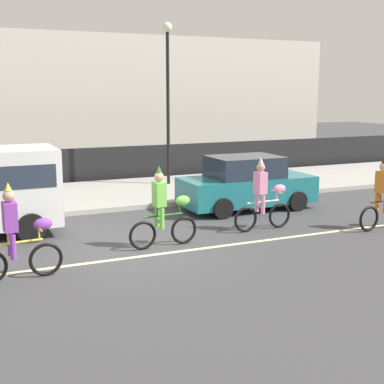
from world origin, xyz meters
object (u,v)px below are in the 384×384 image
parade_cyclist_purple (18,238)px  parade_cyclist_lime (164,211)px  parked_car_teal (246,184)px  street_lamp_post (168,80)px  parade_cyclist_pink (264,198)px

parade_cyclist_purple → parade_cyclist_lime: same height
parked_car_teal → street_lamp_post: size_ratio=0.70×
parade_cyclist_pink → parked_car_teal: parade_cyclist_pink is taller
parade_cyclist_purple → parade_cyclist_pink: bearing=12.4°
parade_cyclist_purple → parked_car_teal: (7.11, 3.77, -0.06)m
parade_cyclist_lime → parade_cyclist_pink: size_ratio=1.00×
parade_cyclist_purple → parked_car_teal: size_ratio=0.47×
parade_cyclist_lime → parked_car_teal: 4.68m
parade_cyclist_purple → parked_car_teal: bearing=27.9°
parked_car_teal → parade_cyclist_lime: bearing=-143.5°
parade_cyclist_purple → street_lamp_post: (6.29, 8.22, 3.15)m
parade_cyclist_purple → street_lamp_post: bearing=52.6°
parade_cyclist_lime → street_lamp_post: bearing=67.9°
parked_car_teal → parade_cyclist_purple: bearing=-152.1°
parade_cyclist_purple → parade_cyclist_pink: (6.27, 1.38, 0.00)m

